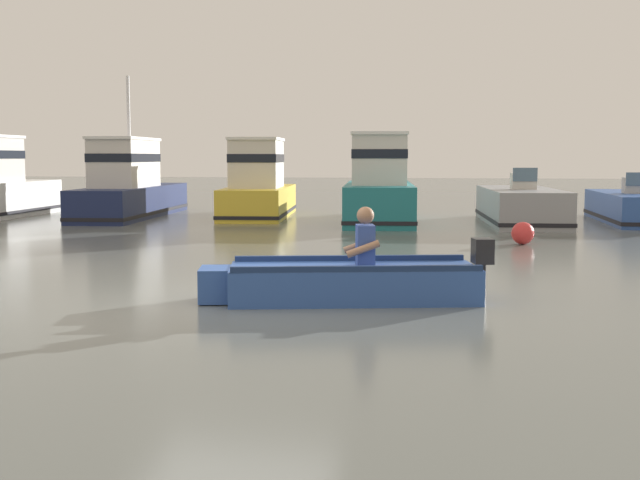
# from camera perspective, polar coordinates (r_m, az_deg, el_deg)

# --- Properties ---
(ground_plane) EXTENTS (120.00, 120.00, 0.00)m
(ground_plane) POSITION_cam_1_polar(r_m,az_deg,el_deg) (10.16, -6.16, -4.30)
(ground_plane) COLOR slate
(rowboat_with_person) EXTENTS (3.71, 1.72, 1.19)m
(rowboat_with_person) POSITION_cam_1_polar(r_m,az_deg,el_deg) (10.04, 2.01, -2.95)
(rowboat_with_person) COLOR #2D519E
(rowboat_with_person) RESTS_ON ground
(moored_boat_navy) EXTENTS (2.24, 6.95, 4.22)m
(moored_boat_navy) POSITION_cam_1_polar(r_m,az_deg,el_deg) (24.65, -13.52, 3.65)
(moored_boat_navy) COLOR #19234C
(moored_boat_navy) RESTS_ON ground
(moored_boat_yellow) EXTENTS (2.35, 5.57, 2.38)m
(moored_boat_yellow) POSITION_cam_1_polar(r_m,az_deg,el_deg) (24.03, -4.45, 3.73)
(moored_boat_yellow) COLOR gold
(moored_boat_yellow) RESTS_ON ground
(moored_boat_teal) EXTENTS (2.39, 6.02, 2.47)m
(moored_boat_teal) POSITION_cam_1_polar(r_m,az_deg,el_deg) (22.19, 4.27, 3.65)
(moored_boat_teal) COLOR #1E727A
(moored_boat_teal) RESTS_ON ground
(moored_boat_grey) EXTENTS (2.23, 5.50, 1.53)m
(moored_boat_grey) POSITION_cam_1_polar(r_m,az_deg,el_deg) (22.40, 14.21, 2.34)
(moored_boat_grey) COLOR gray
(moored_boat_grey) RESTS_ON ground
(moored_boat_blue) EXTENTS (1.60, 5.32, 1.40)m
(moored_boat_blue) POSITION_cam_1_polar(r_m,az_deg,el_deg) (23.81, 21.37, 2.16)
(moored_boat_blue) COLOR #2D519E
(moored_boat_blue) RESTS_ON ground
(mooring_buoy) EXTENTS (0.47, 0.47, 0.47)m
(mooring_buoy) POSITION_cam_1_polar(r_m,az_deg,el_deg) (16.99, 14.38, 0.48)
(mooring_buoy) COLOR red
(mooring_buoy) RESTS_ON ground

